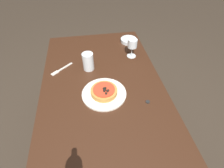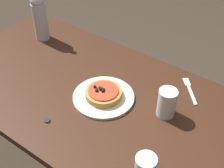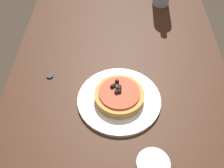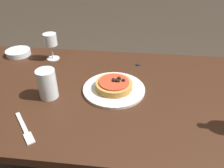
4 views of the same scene
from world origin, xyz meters
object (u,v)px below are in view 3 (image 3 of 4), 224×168
(dining_table, at_px, (119,107))
(bottle_cap, at_px, (50,76))
(dinner_plate, at_px, (119,100))
(pizza, at_px, (119,95))

(dining_table, bearing_deg, bottle_cap, 73.50)
(bottle_cap, bearing_deg, dinner_plate, -112.96)
(dinner_plate, height_order, pizza, pizza)
(dinner_plate, relative_size, bottle_cap, 11.33)
(dining_table, xyz_separation_m, pizza, (-0.03, 0.00, 0.11))
(dinner_plate, bearing_deg, dining_table, -3.31)
(pizza, bearing_deg, dinner_plate, -159.50)
(dinner_plate, bearing_deg, bottle_cap, 67.04)
(dining_table, xyz_separation_m, bottle_cap, (0.07, 0.25, 0.08))
(dining_table, bearing_deg, pizza, 176.33)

